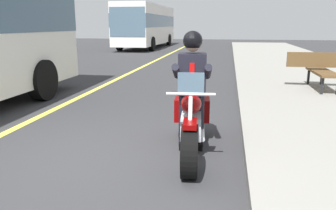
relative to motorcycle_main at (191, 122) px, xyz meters
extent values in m
plane|color=#333335|center=(0.65, -1.24, -0.45)|extent=(80.00, 80.00, 0.00)
cylinder|color=black|center=(0.84, 0.07, -0.12)|extent=(0.68, 0.26, 0.66)
cylinder|color=black|center=(-0.70, -0.07, -0.12)|extent=(0.68, 0.26, 0.66)
cube|color=silver|center=(0.05, 0.00, -0.03)|extent=(0.58, 0.33, 0.32)
ellipsoid|color=#720505|center=(0.24, 0.02, 0.33)|extent=(0.58, 0.33, 0.24)
cube|color=black|center=(-0.30, -0.03, 0.29)|extent=(0.72, 0.34, 0.12)
cube|color=#720505|center=(-0.67, 0.16, 0.03)|extent=(0.41, 0.16, 0.36)
cube|color=#720505|center=(-0.63, -0.28, 0.03)|extent=(0.41, 0.16, 0.36)
cylinder|color=silver|center=(0.82, 0.07, 0.15)|extent=(0.35, 0.08, 0.76)
cylinder|color=silver|center=(0.66, 0.06, 0.55)|extent=(0.09, 0.60, 0.04)
cube|color=#720505|center=(0.84, 0.07, 0.23)|extent=(0.37, 0.19, 0.06)
cylinder|color=silver|center=(-0.27, 0.13, -0.19)|extent=(0.90, 0.16, 0.08)
cube|color=slate|center=(0.64, 0.06, 0.67)|extent=(0.07, 0.32, 0.28)
cylinder|color=black|center=(-0.21, 0.10, -0.03)|extent=(0.14, 0.14, 0.84)
cube|color=black|center=(-0.15, 0.10, -0.40)|extent=(0.27, 0.13, 0.10)
cylinder|color=black|center=(-0.19, -0.14, -0.03)|extent=(0.14, 0.14, 0.84)
cube|color=black|center=(-0.13, -0.14, -0.40)|extent=(0.27, 0.13, 0.10)
cube|color=black|center=(-0.20, -0.02, 0.67)|extent=(0.35, 0.43, 0.60)
cube|color=red|center=(-0.04, -0.01, 0.63)|extent=(0.03, 0.07, 0.44)
cylinder|color=black|center=(-0.04, 0.21, 0.73)|extent=(0.56, 0.15, 0.28)
cylinder|color=black|center=(0.00, -0.22, 0.73)|extent=(0.56, 0.15, 0.28)
sphere|color=tan|center=(-0.20, -0.02, 1.10)|extent=(0.22, 0.22, 0.22)
sphere|color=black|center=(-0.20, -0.02, 1.15)|extent=(0.28, 0.28, 0.28)
cube|color=white|center=(-22.49, -6.08, 1.32)|extent=(11.00, 2.50, 2.85)
cube|color=slate|center=(-22.49, -6.08, 1.65)|extent=(11.04, 2.52, 0.90)
cube|color=slate|center=(-16.99, -6.08, 1.55)|extent=(0.06, 2.40, 1.90)
cube|color=white|center=(-22.49, -6.08, 2.80)|extent=(11.00, 2.50, 0.10)
cylinder|color=black|center=(-18.89, -4.88, 0.05)|extent=(1.00, 0.30, 1.00)
cylinder|color=black|center=(-18.89, -7.28, 0.05)|extent=(1.00, 0.30, 1.00)
cylinder|color=black|center=(-25.69, -4.88, 0.05)|extent=(1.00, 0.30, 1.00)
cylinder|color=black|center=(-25.69, -7.28, 0.05)|extent=(1.00, 0.30, 1.00)
cube|color=slate|center=(-4.72, -5.17, 1.55)|extent=(0.06, 2.40, 1.90)
cylinder|color=black|center=(-2.82, -3.97, 0.05)|extent=(1.00, 0.30, 1.00)
cube|color=brown|center=(-4.77, 2.96, 0.15)|extent=(1.80, 0.50, 0.06)
cube|color=brown|center=(-4.99, 2.96, 0.45)|extent=(0.06, 1.80, 0.40)
cube|color=black|center=(-4.02, 2.78, -0.09)|extent=(0.06, 0.06, 0.42)
cube|color=black|center=(-5.52, 3.14, -0.09)|extent=(0.06, 0.06, 0.42)
cube|color=black|center=(-5.52, 2.78, -0.09)|extent=(0.06, 0.06, 0.42)
camera|label=1|loc=(4.65, 0.49, 1.37)|focal=35.97mm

